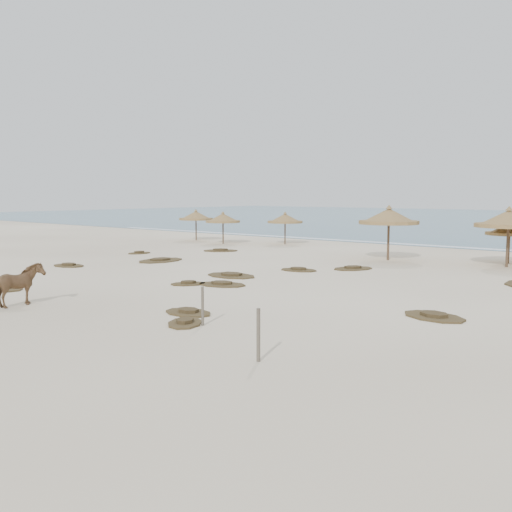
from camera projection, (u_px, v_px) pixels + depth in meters
name	position (u px, v px, depth m)	size (l,w,h in m)	color
ground	(152.00, 291.00, 22.49)	(160.00, 160.00, 0.00)	#F3E7C8
foam_line	(424.00, 245.00, 42.35)	(70.00, 0.60, 0.01)	white
palapa_0	(196.00, 216.00, 46.74)	(2.94, 2.94, 2.58)	brown
palapa_1	(223.00, 218.00, 43.64)	(3.15, 3.15, 2.50)	brown
palapa_2	(285.00, 219.00, 43.19)	(3.52, 3.52, 2.48)	brown
palapa_3	(389.00, 217.00, 32.74)	(4.08, 4.08, 3.20)	brown
palapa_4	(509.00, 220.00, 29.60)	(4.09, 4.09, 3.20)	brown
palapa_5	(510.00, 230.00, 31.22)	(2.98, 2.98, 2.41)	brown
horse	(18.00, 285.00, 19.32)	(0.79, 1.74, 1.47)	brown
fence_post_near	(203.00, 306.00, 16.54)	(0.09, 0.09, 1.15)	#5F5747
fence_post_far	(258.00, 335.00, 12.98)	(0.09, 0.09, 1.24)	#5F5747
scrub_0	(69.00, 265.00, 30.19)	(2.04, 1.43, 0.16)	brown
scrub_1	(160.00, 260.00, 32.53)	(2.11, 3.07, 0.16)	brown
scrub_2	(188.00, 283.00, 24.09)	(1.66, 1.77, 0.16)	brown
scrub_3	(231.00, 275.00, 26.51)	(2.59, 1.73, 0.16)	brown
scrub_4	(434.00, 316.00, 17.65)	(2.35, 1.81, 0.16)	brown
scrub_6	(221.00, 250.00, 38.15)	(2.74, 2.64, 0.16)	brown
scrub_7	(353.00, 268.00, 29.01)	(2.17, 2.57, 0.16)	brown
scrub_8	(139.00, 253.00, 36.59)	(1.19, 1.66, 0.16)	brown
scrub_9	(222.00, 284.00, 23.91)	(2.40, 1.90, 0.16)	brown
scrub_11	(3.00, 288.00, 22.82)	(2.04, 1.44, 0.16)	brown
scrub_12	(188.00, 312.00, 18.25)	(1.75, 1.16, 0.16)	brown
scrub_13	(299.00, 270.00, 28.45)	(2.08, 1.55, 0.16)	brown
scrub_14	(185.00, 322.00, 16.77)	(1.72, 1.83, 0.16)	brown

